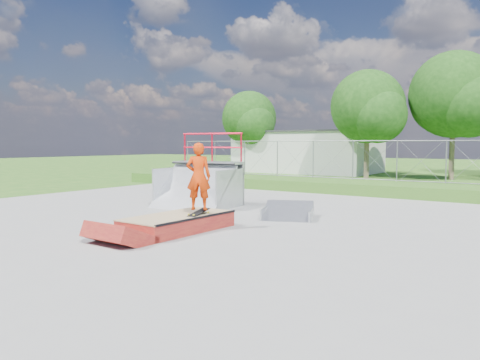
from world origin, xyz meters
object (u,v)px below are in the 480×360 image
object	(u,v)px
grind_box	(178,223)
skater	(198,179)
flat_bank_ramp	(288,212)
quarter_pipe	(196,170)

from	to	relation	value
grind_box	skater	bearing A→B (deg)	45.24
grind_box	skater	distance (m)	1.19
skater	flat_bank_ramp	bearing A→B (deg)	-137.51
grind_box	flat_bank_ramp	distance (m)	3.46
grind_box	skater	xyz separation A→B (m)	(0.37, 0.35, 1.07)
quarter_pipe	flat_bank_ramp	world-z (taller)	quarter_pipe
quarter_pipe	grind_box	bearing A→B (deg)	-62.37
quarter_pipe	flat_bank_ramp	distance (m)	3.87
flat_bank_ramp	grind_box	bearing A→B (deg)	-133.49
grind_box	flat_bank_ramp	bearing A→B (deg)	70.08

